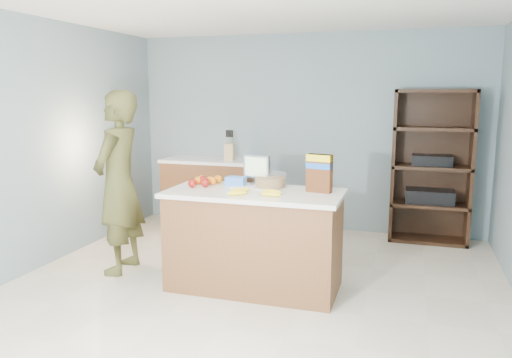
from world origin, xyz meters
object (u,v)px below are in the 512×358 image
(person, at_px, (119,183))
(tv, at_px, (257,168))
(shelving_unit, at_px, (431,169))
(counter_peninsula, at_px, (254,244))
(cereal_box, at_px, (319,170))

(person, xyz_separation_m, tv, (1.33, 0.27, 0.17))
(shelving_unit, relative_size, tv, 6.38)
(counter_peninsula, distance_m, cereal_box, 0.89)
(tv, bearing_deg, counter_peninsula, -76.59)
(counter_peninsula, relative_size, tv, 5.53)
(counter_peninsula, bearing_deg, tv, 103.41)
(counter_peninsula, bearing_deg, cereal_box, 12.24)
(counter_peninsula, height_order, cereal_box, cereal_box)
(shelving_unit, xyz_separation_m, person, (-2.95, -2.02, 0.03))
(shelving_unit, distance_m, tv, 2.39)
(tv, xyz_separation_m, cereal_box, (0.63, -0.18, 0.03))
(counter_peninsula, height_order, shelving_unit, shelving_unit)
(shelving_unit, distance_m, cereal_box, 2.18)
(counter_peninsula, relative_size, cereal_box, 4.68)
(shelving_unit, bearing_deg, tv, -132.87)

